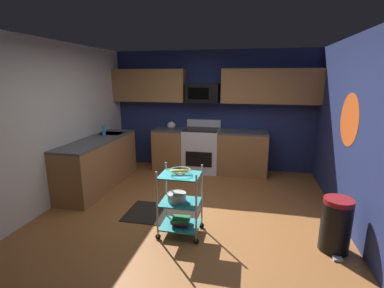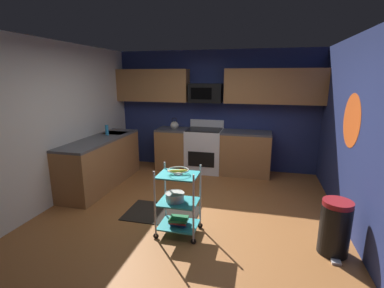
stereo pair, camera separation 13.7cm
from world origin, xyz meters
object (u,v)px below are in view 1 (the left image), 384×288
Objects in this scene: kettle at (171,125)px; trash_can at (336,225)px; rolling_cart at (180,202)px; book_stack at (181,221)px; mixing_bowl_large at (177,197)px; fruit_bowl at (180,171)px; oven_range at (201,150)px; microwave at (203,93)px; dish_soap_bottle at (104,131)px.

kettle is 3.83m from trash_can.
rolling_cart is at bearing -179.01° from trash_can.
trash_can is at bearing 0.99° from book_stack.
fruit_bowl is at bearing 0.00° from mixing_bowl_large.
microwave reaches higher than oven_range.
trash_can is at bearing -22.30° from dish_soap_bottle.
book_stack is 1.28× the size of dish_soap_bottle.
rolling_cart is 2.80m from kettle.
mixing_bowl_large is (-0.05, 0.00, -0.36)m from fruit_bowl.
mixing_bowl_large is (0.14, -2.61, 0.04)m from oven_range.
mixing_bowl_large is 2.77m from kettle.
microwave is 2.99m from rolling_cart.
mixing_bowl_large is at bearing -72.56° from kettle.
oven_range reaches higher than trash_can.
oven_range is at bearing 94.16° from book_stack.
rolling_cart is 3.47× the size of kettle.
microwave is at bearing 94.01° from book_stack.
microwave is 0.77× the size of rolling_cart.
microwave is at bearing 94.01° from rolling_cart.
kettle reaches higher than oven_range.
mixing_bowl_large is at bearing 180.00° from book_stack.
mixing_bowl_large is 1.95m from trash_can.
oven_range is 2.09m from dish_soap_bottle.
fruit_bowl is at bearing -85.99° from microwave.
oven_range is at bearing -89.74° from microwave.
dish_soap_bottle is (-1.94, 1.60, 0.84)m from book_stack.
mixing_bowl_large is (0.14, -2.71, -1.18)m from microwave.
oven_range is 2.62m from rolling_cart.
dish_soap_bottle is at bearing 140.40° from fruit_bowl.
kettle is 0.40× the size of trash_can.
oven_range is 5.50× the size of dish_soap_bottle.
mixing_bowl_large is 0.95× the size of kettle.
kettle is at bearing 108.37° from book_stack.
rolling_cart is (0.19, -2.71, -1.25)m from microwave.
trash_can reaches higher than book_stack.
kettle is 1.32× the size of dish_soap_bottle.
book_stack is at bearing 0.00° from mixing_bowl_large.
rolling_cart is 3.56× the size of book_stack.
fruit_bowl reaches higher than book_stack.
dish_soap_bottle is at bearing -136.87° from kettle.
oven_range is at bearing 0.33° from kettle.
microwave reaches higher than dish_soap_bottle.
trash_can is (1.89, 0.03, -0.55)m from fruit_bowl.
fruit_bowl is 2.52m from dish_soap_bottle.
dish_soap_bottle reaches higher than mixing_bowl_large.
microwave reaches higher than trash_can.
fruit_bowl is at bearing -39.60° from dish_soap_bottle.
book_stack is at bearing -179.01° from trash_can.
dish_soap_bottle is (-1.94, 1.60, 0.57)m from rolling_cart.
trash_can is (1.89, 0.03, 0.15)m from book_stack.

